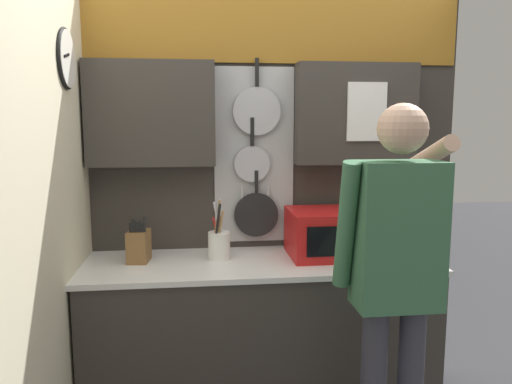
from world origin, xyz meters
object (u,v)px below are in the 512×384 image
at_px(microwave, 331,233).
at_px(utensil_crock, 219,243).
at_px(person, 396,264).
at_px(knife_block, 139,245).

bearing_deg(microwave, utensil_crock, 179.92).
xyz_separation_m(microwave, utensil_crock, (-0.65, 0.00, -0.04)).
bearing_deg(person, microwave, 99.41).
height_order(knife_block, person, person).
relative_size(knife_block, person, 0.15).
bearing_deg(utensil_crock, knife_block, -179.92).
xyz_separation_m(microwave, knife_block, (-1.10, 0.00, -0.04)).
relative_size(knife_block, utensil_crock, 0.75).
relative_size(microwave, knife_block, 1.86).
bearing_deg(person, knife_block, 150.47).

